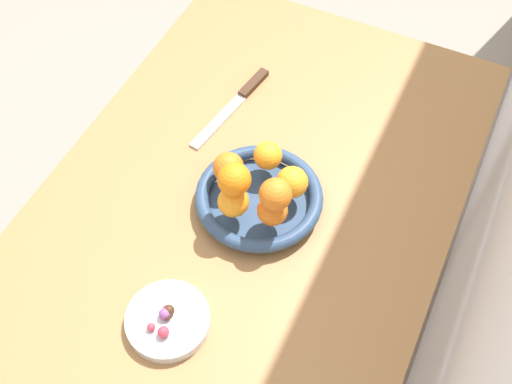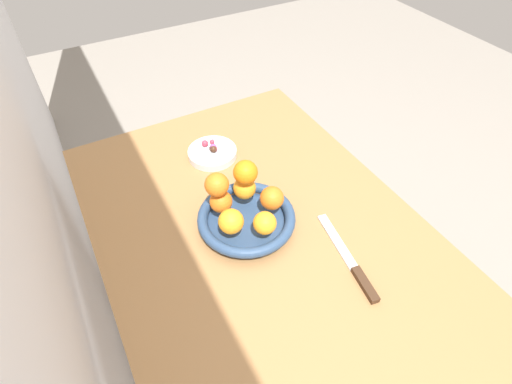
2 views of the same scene
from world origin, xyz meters
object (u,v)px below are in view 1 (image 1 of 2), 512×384
object	(u,v)px
orange_2	(233,201)
candy_ball_1	(166,310)
orange_3	(272,211)
candy_ball_3	(165,314)
knife	(237,101)
fruit_bowl	(259,198)
candy_dish	(168,320)
orange_0	(268,155)
candy_ball_5	(167,316)
candy_ball_2	(165,333)
orange_1	(229,168)
orange_4	(293,181)
dining_table	(254,214)
candy_ball_0	(151,327)
candy_ball_4	(169,310)
orange_5	(233,179)
orange_6	(275,194)

from	to	relation	value
orange_2	candy_ball_1	world-z (taller)	orange_2
orange_2	orange_3	xyz separation A→B (m)	(-0.01, 0.07, -0.00)
candy_ball_3	knife	bearing A→B (deg)	-167.03
fruit_bowl	candy_dish	bearing A→B (deg)	-6.99
orange_0	orange_2	world-z (taller)	orange_2
candy_ball_5	candy_ball_2	bearing A→B (deg)	27.05
candy_ball_5	knife	bearing A→B (deg)	-166.64
orange_0	orange_1	world-z (taller)	orange_1
orange_2	orange_4	bearing A→B (deg)	137.32
fruit_bowl	candy_ball_1	size ratio (longest dim) A/B	14.02
candy_ball_2	candy_ball_5	distance (m)	0.03
dining_table	candy_dish	size ratio (longest dim) A/B	7.68
orange_3	knife	xyz separation A→B (m)	(-0.26, -0.20, -0.06)
orange_2	candy_ball_3	world-z (taller)	orange_2
candy_ball_0	candy_ball_2	xyz separation A→B (m)	(-0.00, 0.03, 0.00)
knife	dining_table	bearing A→B (deg)	34.18
dining_table	candy_ball_4	bearing A→B (deg)	-2.12
orange_0	candy_ball_0	bearing A→B (deg)	-5.23
candy_dish	orange_2	distance (m)	0.24
orange_1	candy_ball_5	world-z (taller)	orange_1
orange_4	candy_ball_3	size ratio (longest dim) A/B	2.95
orange_1	orange_5	xyz separation A→B (m)	(0.06, 0.04, 0.06)
orange_1	orange_3	world-z (taller)	orange_1
dining_table	orange_4	bearing A→B (deg)	91.62
orange_1	candy_ball_2	size ratio (longest dim) A/B	3.01
orange_6	knife	xyz separation A→B (m)	(-0.26, -0.21, -0.12)
orange_6	candy_ball_1	distance (m)	0.27
fruit_bowl	orange_2	world-z (taller)	orange_2
fruit_bowl	candy_dish	size ratio (longest dim) A/B	1.69
candy_ball_0	candy_ball_1	xyz separation A→B (m)	(-0.04, 0.01, 0.00)
candy_ball_3	orange_6	bearing A→B (deg)	159.22
orange_6	candy_ball_0	size ratio (longest dim) A/B	4.08
orange_6	candy_ball_3	xyz separation A→B (m)	(0.24, -0.09, -0.09)
orange_3	candy_ball_1	distance (m)	0.25
orange_4	orange_6	size ratio (longest dim) A/B	1.04
candy_ball_2	candy_ball_4	size ratio (longest dim) A/B	0.99
orange_2	orange_5	size ratio (longest dim) A/B	0.96
orange_6	candy_ball_4	xyz separation A→B (m)	(0.23, -0.09, -0.09)
candy_ball_2	orange_3	bearing A→B (deg)	166.03
candy_ball_4	orange_6	bearing A→B (deg)	159.17
candy_dish	candy_ball_1	world-z (taller)	candy_ball_1
dining_table	candy_dish	world-z (taller)	candy_dish
knife	candy_ball_4	bearing A→B (deg)	13.51
orange_6	candy_dish	bearing A→B (deg)	-19.87
candy_dish	orange_2	world-z (taller)	orange_2
candy_dish	candy_ball_3	world-z (taller)	candy_ball_3
candy_ball_1	orange_2	bearing A→B (deg)	176.29
orange_1	orange_6	xyz separation A→B (m)	(0.05, 0.12, 0.06)
candy_ball_1	candy_ball_2	world-z (taller)	candy_ball_2
orange_1	orange_6	world-z (taller)	orange_6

